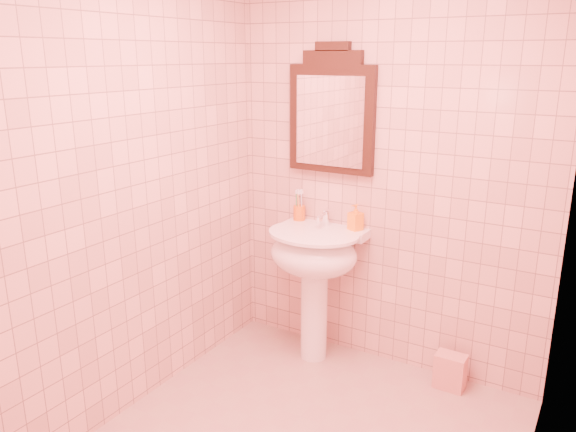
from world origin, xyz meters
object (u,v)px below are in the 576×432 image
Objects in this scene: pedestal_sink at (314,262)px; mirror at (331,114)px; towel at (450,371)px; toothbrush_cup at (299,213)px; soap_dispenser at (356,217)px.

pedestal_sink is 1.10× the size of mirror.
towel is at bearing 6.75° from pedestal_sink.
mirror reaches higher than toothbrush_cup.
pedestal_sink is at bearing -90.00° from mirror.
pedestal_sink reaches higher than towel.
towel is at bearing 17.85° from soap_dispenser.
soap_dispenser is at bearing -1.43° from toothbrush_cup.
soap_dispenser is at bearing 39.63° from pedestal_sink.
toothbrush_cup reaches higher than soap_dispenser.
toothbrush_cup is 1.35m from towel.
towel is at bearing -3.85° from toothbrush_cup.
mirror reaches higher than pedestal_sink.
pedestal_sink is 0.38m from soap_dispenser.
pedestal_sink is at bearing -40.21° from toothbrush_cup.
pedestal_sink is at bearing -117.20° from soap_dispenser.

